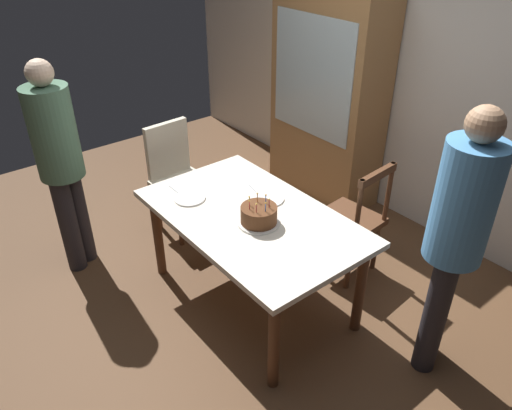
{
  "coord_description": "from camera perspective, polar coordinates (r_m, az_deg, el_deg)",
  "views": [
    {
      "loc": [
        2.16,
        -1.68,
        2.51
      ],
      "look_at": [
        0.05,
        0.0,
        0.84
      ],
      "focal_mm": 34.49,
      "sensor_mm": 36.0,
      "label": 1
    }
  ],
  "objects": [
    {
      "name": "chair_upholstered",
      "position": [
        4.26,
        -9.21,
        3.75
      ],
      "size": [
        0.47,
        0.46,
        0.95
      ],
      "color": "beige",
      "rests_on": "ground"
    },
    {
      "name": "birthday_cake",
      "position": [
        3.15,
        0.33,
        -1.22
      ],
      "size": [
        0.28,
        0.28,
        0.19
      ],
      "color": "silver",
      "rests_on": "dining_table"
    },
    {
      "name": "person_celebrant",
      "position": [
        3.81,
        -21.84,
        5.08
      ],
      "size": [
        0.32,
        0.32,
        1.65
      ],
      "color": "#262328",
      "rests_on": "ground"
    },
    {
      "name": "plate_near_celebrant",
      "position": [
        3.47,
        -7.69,
        0.79
      ],
      "size": [
        0.22,
        0.22,
        0.01
      ],
      "primitive_type": "cylinder",
      "color": "white",
      "rests_on": "dining_table"
    },
    {
      "name": "plate_far_side",
      "position": [
        3.43,
        1.43,
        0.71
      ],
      "size": [
        0.22,
        0.22,
        0.01
      ],
      "primitive_type": "cylinder",
      "color": "white",
      "rests_on": "dining_table"
    },
    {
      "name": "fork_near_celebrant",
      "position": [
        3.58,
        -9.29,
        1.69
      ],
      "size": [
        0.18,
        0.02,
        0.01
      ],
      "primitive_type": "cube",
      "rotation": [
        0.0,
        0.0,
        -0.01
      ],
      "color": "silver",
      "rests_on": "dining_table"
    },
    {
      "name": "fork_far_side",
      "position": [
        3.54,
        -0.13,
        1.76
      ],
      "size": [
        0.18,
        0.05,
        0.01
      ],
      "primitive_type": "cube",
      "rotation": [
        0.0,
        0.0,
        -0.21
      ],
      "color": "silver",
      "rests_on": "dining_table"
    },
    {
      "name": "person_guest",
      "position": [
        2.88,
        22.21,
        -3.12
      ],
      "size": [
        0.32,
        0.32,
        1.7
      ],
      "color": "#262328",
      "rests_on": "ground"
    },
    {
      "name": "back_wall",
      "position": [
        4.32,
        19.73,
        13.73
      ],
      "size": [
        6.4,
        0.1,
        2.6
      ],
      "primitive_type": "cube",
      "color": "beige",
      "rests_on": "ground"
    },
    {
      "name": "chair_spindle_back",
      "position": [
        3.77,
        10.96,
        -1.86
      ],
      "size": [
        0.48,
        0.48,
        0.95
      ],
      "color": "#56331E",
      "rests_on": "ground"
    },
    {
      "name": "china_cabinet",
      "position": [
        4.69,
        8.28,
        12.08
      ],
      "size": [
        1.1,
        0.45,
        1.9
      ],
      "color": "#9E7042",
      "rests_on": "ground"
    },
    {
      "name": "dining_table",
      "position": [
        3.31,
        -0.54,
        -2.42
      ],
      "size": [
        1.56,
        0.94,
        0.74
      ],
      "color": "silver",
      "rests_on": "ground"
    },
    {
      "name": "ground",
      "position": [
        3.72,
        -0.49,
        -10.68
      ],
      "size": [
        6.4,
        6.4,
        0.0
      ],
      "primitive_type": "plane",
      "color": "brown"
    }
  ]
}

